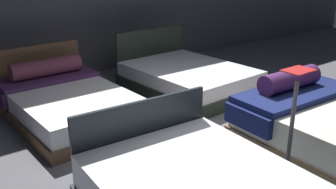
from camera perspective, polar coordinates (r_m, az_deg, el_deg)
name	(u,v)px	position (r m, az deg, el deg)	size (l,w,h in m)	color
ground_plane	(205,142)	(4.67, 5.67, -7.25)	(18.00, 18.00, 0.02)	#5B5B60
bed_2	(66,102)	(5.44, -15.19, -1.04)	(1.54, 2.19, 0.87)	brown
bed_3	(187,78)	(6.35, 2.95, 2.52)	(1.69, 2.18, 0.92)	black
price_sign	(290,142)	(3.79, 18.02, -6.92)	(0.28, 0.24, 1.19)	#3F3F44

